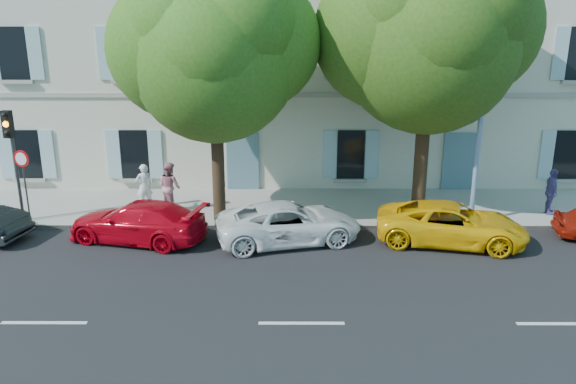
{
  "coord_description": "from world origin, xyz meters",
  "views": [
    {
      "loc": [
        -0.27,
        -15.62,
        6.66
      ],
      "look_at": [
        -0.34,
        2.0,
        1.4
      ],
      "focal_mm": 35.0,
      "sensor_mm": 36.0,
      "label": 1
    }
  ],
  "objects_px": {
    "pedestrian_a": "(144,186)",
    "street_lamp": "(486,82)",
    "car_red_coupe": "(137,222)",
    "pedestrian_c": "(551,192)",
    "tree_right": "(429,45)",
    "car_white_coupe": "(288,223)",
    "pedestrian_b": "(170,186)",
    "car_yellow_supercar": "(451,224)",
    "road_sign": "(23,170)",
    "traffic_light": "(11,142)",
    "tree_left": "(214,59)"
  },
  "relations": [
    {
      "from": "tree_right",
      "to": "pedestrian_b",
      "type": "relative_size",
      "value": 5.08
    },
    {
      "from": "car_yellow_supercar",
      "to": "street_lamp",
      "type": "relative_size",
      "value": 0.55
    },
    {
      "from": "pedestrian_a",
      "to": "car_yellow_supercar",
      "type": "bearing_deg",
      "value": 132.16
    },
    {
      "from": "pedestrian_c",
      "to": "road_sign",
      "type": "bearing_deg",
      "value": 100.51
    },
    {
      "from": "traffic_light",
      "to": "pedestrian_b",
      "type": "height_order",
      "value": "traffic_light"
    },
    {
      "from": "road_sign",
      "to": "pedestrian_b",
      "type": "xyz_separation_m",
      "value": [
        4.65,
        1.19,
        -0.9
      ]
    },
    {
      "from": "car_white_coupe",
      "to": "traffic_light",
      "type": "distance_m",
      "value": 9.61
    },
    {
      "from": "car_white_coupe",
      "to": "road_sign",
      "type": "relative_size",
      "value": 1.84
    },
    {
      "from": "traffic_light",
      "to": "road_sign",
      "type": "height_order",
      "value": "traffic_light"
    },
    {
      "from": "car_red_coupe",
      "to": "car_yellow_supercar",
      "type": "distance_m",
      "value": 9.97
    },
    {
      "from": "tree_left",
      "to": "car_red_coupe",
      "type": "bearing_deg",
      "value": -145.14
    },
    {
      "from": "road_sign",
      "to": "pedestrian_a",
      "type": "bearing_deg",
      "value": 21.47
    },
    {
      "from": "tree_right",
      "to": "pedestrian_b",
      "type": "bearing_deg",
      "value": 178.14
    },
    {
      "from": "car_yellow_supercar",
      "to": "pedestrian_c",
      "type": "xyz_separation_m",
      "value": [
        4.19,
        2.45,
        0.34
      ]
    },
    {
      "from": "pedestrian_c",
      "to": "traffic_light",
      "type": "bearing_deg",
      "value": 100.55
    },
    {
      "from": "traffic_light",
      "to": "pedestrian_c",
      "type": "height_order",
      "value": "traffic_light"
    },
    {
      "from": "car_red_coupe",
      "to": "street_lamp",
      "type": "distance_m",
      "value": 11.94
    },
    {
      "from": "car_white_coupe",
      "to": "pedestrian_b",
      "type": "xyz_separation_m",
      "value": [
        -4.3,
        2.73,
        0.41
      ]
    },
    {
      "from": "tree_right",
      "to": "road_sign",
      "type": "relative_size",
      "value": 3.66
    },
    {
      "from": "car_white_coupe",
      "to": "car_yellow_supercar",
      "type": "relative_size",
      "value": 0.99
    },
    {
      "from": "tree_right",
      "to": "car_red_coupe",
      "type": "bearing_deg",
      "value": -166.03
    },
    {
      "from": "street_lamp",
      "to": "pedestrian_a",
      "type": "height_order",
      "value": "street_lamp"
    },
    {
      "from": "car_red_coupe",
      "to": "pedestrian_c",
      "type": "relative_size",
      "value": 2.66
    },
    {
      "from": "road_sign",
      "to": "car_white_coupe",
      "type": "bearing_deg",
      "value": -9.73
    },
    {
      "from": "tree_right",
      "to": "traffic_light",
      "type": "height_order",
      "value": "tree_right"
    },
    {
      "from": "car_yellow_supercar",
      "to": "tree_left",
      "type": "height_order",
      "value": "tree_left"
    },
    {
      "from": "car_white_coupe",
      "to": "tree_left",
      "type": "height_order",
      "value": "tree_left"
    },
    {
      "from": "car_yellow_supercar",
      "to": "pedestrian_c",
      "type": "relative_size",
      "value": 2.78
    },
    {
      "from": "street_lamp",
      "to": "pedestrian_a",
      "type": "bearing_deg",
      "value": 171.68
    },
    {
      "from": "car_red_coupe",
      "to": "tree_left",
      "type": "xyz_separation_m",
      "value": [
        2.42,
        1.69,
        4.97
      ]
    },
    {
      "from": "car_white_coupe",
      "to": "pedestrian_c",
      "type": "relative_size",
      "value": 2.75
    },
    {
      "from": "tree_left",
      "to": "pedestrian_c",
      "type": "relative_size",
      "value": 5.08
    },
    {
      "from": "pedestrian_b",
      "to": "pedestrian_c",
      "type": "xyz_separation_m",
      "value": [
        13.64,
        -0.37,
        -0.06
      ]
    },
    {
      "from": "street_lamp",
      "to": "pedestrian_a",
      "type": "distance_m",
      "value": 12.33
    },
    {
      "from": "tree_left",
      "to": "pedestrian_c",
      "type": "xyz_separation_m",
      "value": [
        11.74,
        0.59,
        -4.63
      ]
    },
    {
      "from": "car_red_coupe",
      "to": "pedestrian_c",
      "type": "xyz_separation_m",
      "value": [
        14.16,
        2.28,
        0.34
      ]
    },
    {
      "from": "road_sign",
      "to": "pedestrian_c",
      "type": "xyz_separation_m",
      "value": [
        18.29,
        0.82,
        -0.97
      ]
    },
    {
      "from": "traffic_light",
      "to": "pedestrian_b",
      "type": "xyz_separation_m",
      "value": [
        4.91,
        1.22,
        -1.87
      ]
    },
    {
      "from": "car_white_coupe",
      "to": "road_sign",
      "type": "distance_m",
      "value": 9.18
    },
    {
      "from": "pedestrian_b",
      "to": "car_red_coupe",
      "type": "bearing_deg",
      "value": 121.11
    },
    {
      "from": "car_red_coupe",
      "to": "pedestrian_b",
      "type": "relative_size",
      "value": 2.47
    },
    {
      "from": "street_lamp",
      "to": "pedestrian_b",
      "type": "bearing_deg",
      "value": 172.21
    },
    {
      "from": "car_red_coupe",
      "to": "traffic_light",
      "type": "height_order",
      "value": "traffic_light"
    },
    {
      "from": "car_red_coupe",
      "to": "car_yellow_supercar",
      "type": "bearing_deg",
      "value": 103.6
    },
    {
      "from": "tree_left",
      "to": "traffic_light",
      "type": "distance_m",
      "value": 7.33
    },
    {
      "from": "pedestrian_a",
      "to": "street_lamp",
      "type": "bearing_deg",
      "value": 140.2
    },
    {
      "from": "car_red_coupe",
      "to": "tree_left",
      "type": "distance_m",
      "value": 5.78
    },
    {
      "from": "tree_right",
      "to": "street_lamp",
      "type": "relative_size",
      "value": 1.09
    },
    {
      "from": "tree_right",
      "to": "pedestrian_c",
      "type": "bearing_deg",
      "value": -0.97
    },
    {
      "from": "car_red_coupe",
      "to": "car_white_coupe",
      "type": "height_order",
      "value": "car_red_coupe"
    }
  ]
}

